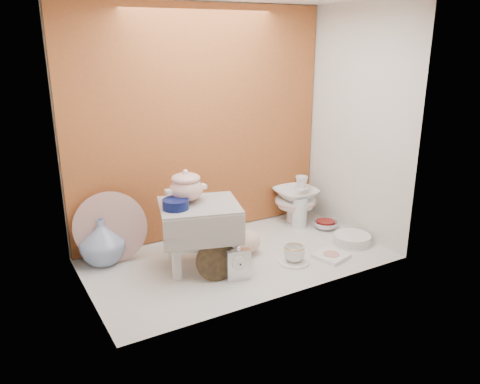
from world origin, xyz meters
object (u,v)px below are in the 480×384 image
object	(u,v)px
mantel_clock	(238,263)
gold_rim_teacup	(294,253)
dinner_plate_stack	(352,239)
crystal_bowl	(326,225)
plush_pig	(244,242)
floral_platter	(110,227)
step_stool	(200,235)
blue_white_vase	(102,241)
porcelain_tower	(296,199)
soup_tureen	(186,186)

from	to	relation	value
mantel_clock	gold_rim_teacup	world-z (taller)	mantel_clock
mantel_clock	dinner_plate_stack	size ratio (longest dim) A/B	0.79
crystal_bowl	dinner_plate_stack	bearing A→B (deg)	-92.27
gold_rim_teacup	plush_pig	bearing A→B (deg)	129.04
floral_platter	step_stool	bearing A→B (deg)	-37.37
mantel_clock	gold_rim_teacup	bearing A→B (deg)	14.14
plush_pig	floral_platter	bearing A→B (deg)	160.10
step_stool	blue_white_vase	xyz separation A→B (m)	(-0.49, 0.33, -0.06)
gold_rim_teacup	dinner_plate_stack	world-z (taller)	gold_rim_teacup
step_stool	dinner_plate_stack	bearing A→B (deg)	5.07
floral_platter	gold_rim_teacup	xyz separation A→B (m)	(0.93, -0.57, -0.15)
dinner_plate_stack	porcelain_tower	world-z (taller)	porcelain_tower
blue_white_vase	plush_pig	size ratio (longest dim) A/B	0.99
dinner_plate_stack	porcelain_tower	size ratio (longest dim) A/B	0.73
step_stool	mantel_clock	xyz separation A→B (m)	(0.11, -0.26, -0.10)
mantel_clock	floral_platter	bearing A→B (deg)	145.16
soup_tureen	dinner_plate_stack	size ratio (longest dim) A/B	0.94
soup_tureen	blue_white_vase	world-z (taller)	soup_tureen
mantel_clock	crystal_bowl	bearing A→B (deg)	32.90
plush_pig	soup_tureen	bearing A→B (deg)	173.59
blue_white_vase	plush_pig	distance (m)	0.85
plush_pig	dinner_plate_stack	distance (m)	0.73
crystal_bowl	mantel_clock	bearing A→B (deg)	-159.47
blue_white_vase	mantel_clock	bearing A→B (deg)	-44.31
mantel_clock	porcelain_tower	xyz separation A→B (m)	(0.79, 0.55, 0.07)
soup_tureen	gold_rim_teacup	bearing A→B (deg)	-29.68
soup_tureen	plush_pig	xyz separation A→B (m)	(0.35, -0.06, -0.40)
soup_tureen	porcelain_tower	world-z (taller)	soup_tureen
dinner_plate_stack	porcelain_tower	distance (m)	0.53
soup_tureen	blue_white_vase	xyz separation A→B (m)	(-0.44, 0.26, -0.35)
floral_platter	plush_pig	bearing A→B (deg)	-23.96
floral_platter	porcelain_tower	world-z (taller)	floral_platter
blue_white_vase	soup_tureen	bearing A→B (deg)	-30.46
plush_pig	porcelain_tower	world-z (taller)	porcelain_tower
dinner_plate_stack	crystal_bowl	size ratio (longest dim) A/B	1.47
soup_tureen	blue_white_vase	distance (m)	0.62
gold_rim_teacup	dinner_plate_stack	bearing A→B (deg)	4.85
floral_platter	porcelain_tower	bearing A→B (deg)	-1.33
mantel_clock	blue_white_vase	bearing A→B (deg)	148.07
step_stool	plush_pig	world-z (taller)	step_stool
blue_white_vase	step_stool	bearing A→B (deg)	-33.90
gold_rim_teacup	dinner_plate_stack	distance (m)	0.50
porcelain_tower	soup_tureen	bearing A→B (deg)	-166.42
soup_tureen	crystal_bowl	distance (m)	1.16
blue_white_vase	plush_pig	xyz separation A→B (m)	(0.79, -0.32, -0.06)
blue_white_vase	dinner_plate_stack	world-z (taller)	blue_white_vase
soup_tureen	mantel_clock	size ratio (longest dim) A/B	1.18
gold_rim_teacup	step_stool	bearing A→B (deg)	154.04
blue_white_vase	crystal_bowl	bearing A→B (deg)	-9.28
step_stool	crystal_bowl	xyz separation A→B (m)	(1.01, 0.08, -0.17)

